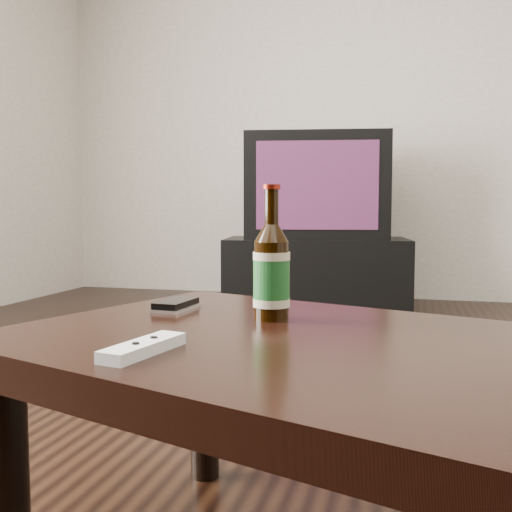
% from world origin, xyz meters
% --- Properties ---
extents(floor, '(5.00, 6.00, 0.01)m').
position_xyz_m(floor, '(0.00, 0.00, -0.01)').
color(floor, black).
rests_on(floor, ground).
extents(wall_back, '(5.00, 0.02, 2.70)m').
position_xyz_m(wall_back, '(0.00, 3.01, 1.35)').
color(wall_back, beige).
rests_on(wall_back, ground).
extents(tv_stand, '(1.21, 0.74, 0.45)m').
position_xyz_m(tv_stand, '(-0.48, 2.39, 0.23)').
color(tv_stand, black).
rests_on(tv_stand, floor).
extents(tv, '(0.94, 0.67, 0.65)m').
position_xyz_m(tv, '(-0.48, 2.38, 0.78)').
color(tv, black).
rests_on(tv, tv_stand).
extents(bookshelf, '(0.72, 0.34, 1.33)m').
position_xyz_m(bookshelf, '(0.65, 3.19, 0.69)').
color(bookshelf, tan).
rests_on(bookshelf, floor).
extents(coffee_table, '(1.32, 1.02, 0.43)m').
position_xyz_m(coffee_table, '(0.03, -0.45, 0.38)').
color(coffee_table, black).
rests_on(coffee_table, floor).
extents(beer_bottle, '(0.08, 0.08, 0.25)m').
position_xyz_m(beer_bottle, '(-0.14, -0.28, 0.52)').
color(beer_bottle, black).
rests_on(beer_bottle, coffee_table).
extents(phone, '(0.07, 0.12, 0.02)m').
position_xyz_m(phone, '(-0.36, -0.22, 0.44)').
color(phone, silver).
rests_on(phone, coffee_table).
extents(remote, '(0.07, 0.16, 0.02)m').
position_xyz_m(remote, '(-0.26, -0.58, 0.44)').
color(remote, silver).
rests_on(remote, coffee_table).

